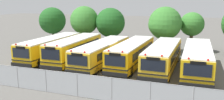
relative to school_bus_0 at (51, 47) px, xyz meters
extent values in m
plane|color=#595651|center=(8.28, 0.00, -1.41)|extent=(160.00, 160.00, 0.00)
cube|color=yellow|center=(0.00, 0.03, -0.02)|extent=(2.48, 10.73, 2.07)
cube|color=white|center=(0.00, 0.03, 1.07)|extent=(2.43, 10.52, 0.12)
cube|color=black|center=(0.03, -5.40, -0.88)|extent=(2.47, 0.17, 0.36)
cube|color=black|center=(0.03, -5.35, 0.35)|extent=(1.99, 0.07, 0.99)
cube|color=black|center=(1.23, 0.33, 0.31)|extent=(0.09, 8.36, 0.75)
cube|color=black|center=(-1.23, 0.32, 0.31)|extent=(0.09, 8.36, 0.75)
cube|color=black|center=(0.00, 0.03, -0.44)|extent=(2.51, 10.84, 0.10)
sphere|color=red|center=(0.70, -5.18, 1.17)|extent=(0.18, 0.18, 0.18)
sphere|color=red|center=(-0.64, -5.19, 1.17)|extent=(0.18, 0.18, 0.18)
cube|color=black|center=(0.03, -5.36, 0.91)|extent=(1.09, 0.09, 0.24)
cylinder|color=black|center=(1.09, -3.93, -0.91)|extent=(0.29, 1.00, 1.00)
cylinder|color=black|center=(-1.05, -3.94, -0.91)|extent=(0.29, 1.00, 1.00)
cylinder|color=black|center=(1.05, 3.59, -0.91)|extent=(0.29, 1.00, 1.00)
cylinder|color=black|center=(-1.09, 3.58, -0.91)|extent=(0.29, 1.00, 1.00)
cube|color=yellow|center=(3.31, -0.22, 0.04)|extent=(2.60, 9.92, 2.20)
cube|color=white|center=(3.31, -0.22, 1.20)|extent=(2.55, 9.72, 0.12)
cube|color=black|center=(3.39, -5.23, -0.88)|extent=(2.50, 0.20, 0.36)
cube|color=black|center=(3.38, -5.18, 0.44)|extent=(2.01, 0.09, 1.06)
cube|color=black|center=(4.54, 0.10, 0.39)|extent=(0.16, 7.71, 0.79)
cube|color=black|center=(2.06, 0.06, 0.39)|extent=(0.16, 7.71, 0.79)
cube|color=black|center=(3.31, -0.22, -0.40)|extent=(2.63, 10.02, 0.10)
sphere|color=red|center=(4.05, -5.00, 1.30)|extent=(0.18, 0.18, 0.18)
sphere|color=red|center=(2.71, -5.02, 1.30)|extent=(0.18, 0.18, 0.18)
cube|color=black|center=(3.38, -5.19, 1.04)|extent=(1.10, 0.10, 0.24)
cylinder|color=black|center=(4.45, -3.75, -0.91)|extent=(0.30, 1.00, 1.00)
cylinder|color=black|center=(2.28, -3.78, -0.91)|extent=(0.30, 1.00, 1.00)
cylinder|color=black|center=(4.34, 2.94, -0.91)|extent=(0.30, 1.00, 1.00)
cylinder|color=black|center=(2.17, 2.90, -0.91)|extent=(0.30, 1.00, 1.00)
cube|color=yellow|center=(6.74, -0.23, -0.08)|extent=(2.79, 11.13, 1.95)
cube|color=white|center=(6.74, -0.23, 0.95)|extent=(2.73, 10.91, 0.12)
cube|color=black|center=(6.59, -5.83, -0.88)|extent=(2.54, 0.23, 0.36)
cube|color=black|center=(6.59, -5.78, 0.27)|extent=(2.04, 0.11, 0.93)
cube|color=black|center=(8.01, 0.04, 0.23)|extent=(0.27, 8.63, 0.70)
cube|color=black|center=(5.48, 0.11, 0.23)|extent=(0.27, 8.63, 0.70)
cube|color=black|center=(6.74, -0.23, -0.47)|extent=(2.81, 11.24, 0.10)
sphere|color=red|center=(7.28, -5.63, 1.05)|extent=(0.18, 0.18, 0.18)
sphere|color=red|center=(5.91, -5.59, 1.05)|extent=(0.18, 0.18, 0.18)
cube|color=black|center=(6.59, -5.79, 0.79)|extent=(1.12, 0.11, 0.24)
cylinder|color=black|center=(7.73, -4.39, -0.91)|extent=(0.31, 1.01, 1.00)
cylinder|color=black|center=(5.52, -4.33, -0.91)|extent=(0.31, 1.01, 1.00)
cylinder|color=black|center=(7.94, 3.48, -0.91)|extent=(0.31, 1.01, 1.00)
cylinder|color=black|center=(5.73, 3.54, -0.91)|extent=(0.31, 1.01, 1.00)
cube|color=#EAA80C|center=(10.01, 0.18, -0.02)|extent=(2.55, 10.47, 2.07)
cube|color=white|center=(10.01, 0.18, 1.07)|extent=(2.50, 10.26, 0.12)
cube|color=black|center=(9.91, -5.10, -0.88)|extent=(2.41, 0.21, 0.36)
cube|color=black|center=(9.91, -5.05, 0.35)|extent=(1.93, 0.10, 0.99)
cube|color=black|center=(11.21, 0.46, 0.31)|extent=(0.19, 8.13, 0.75)
cube|color=black|center=(8.82, 0.50, 0.31)|extent=(0.19, 8.13, 0.75)
cube|color=black|center=(10.01, 0.18, -0.44)|extent=(2.58, 10.57, 0.10)
sphere|color=red|center=(10.56, -4.89, 1.17)|extent=(0.18, 0.18, 0.18)
sphere|color=red|center=(9.26, -4.87, 1.17)|extent=(0.18, 0.18, 0.18)
cube|color=black|center=(9.91, -5.06, 0.91)|extent=(1.06, 0.10, 0.24)
cylinder|color=black|center=(10.97, -3.65, -0.91)|extent=(0.30, 1.01, 1.00)
cylinder|color=black|center=(8.90, -3.61, -0.91)|extent=(0.30, 1.01, 1.00)
cylinder|color=black|center=(11.11, 3.57, -0.91)|extent=(0.30, 1.01, 1.00)
cylinder|color=black|center=(9.03, 3.61, -0.91)|extent=(0.30, 1.01, 1.00)
cube|color=yellow|center=(13.34, 0.02, -0.03)|extent=(2.50, 10.78, 2.05)
cube|color=white|center=(13.34, 0.02, 1.05)|extent=(2.45, 10.56, 0.12)
cube|color=black|center=(13.33, -5.43, -0.88)|extent=(2.53, 0.16, 0.36)
cube|color=black|center=(13.33, -5.38, 0.34)|extent=(2.03, 0.06, 0.98)
cube|color=black|center=(14.60, 0.32, 0.29)|extent=(0.05, 8.40, 0.74)
cube|color=black|center=(12.08, 0.33, 0.29)|extent=(0.05, 8.40, 0.74)
cube|color=black|center=(13.34, 0.02, -0.44)|extent=(2.52, 10.88, 0.10)
sphere|color=red|center=(14.01, -5.21, 1.15)|extent=(0.18, 0.18, 0.18)
sphere|color=red|center=(12.65, -5.21, 1.15)|extent=(0.18, 0.18, 0.18)
cube|color=black|center=(13.33, -5.39, 0.89)|extent=(1.12, 0.08, 0.24)
cylinder|color=black|center=(14.43, -3.96, -0.91)|extent=(0.28, 1.00, 1.00)
cylinder|color=black|center=(12.23, -3.96, -0.91)|extent=(0.28, 1.00, 1.00)
cylinder|color=black|center=(14.44, 3.61, -0.91)|extent=(0.28, 1.00, 1.00)
cylinder|color=black|center=(12.25, 3.61, -0.91)|extent=(0.28, 1.00, 1.00)
cube|color=yellow|center=(16.65, -0.08, -0.02)|extent=(2.83, 11.26, 2.08)
cube|color=white|center=(16.65, -0.08, 1.09)|extent=(2.77, 11.04, 0.12)
cube|color=black|center=(16.80, -5.75, -0.88)|extent=(2.59, 0.23, 0.36)
cube|color=black|center=(16.80, -5.70, 0.36)|extent=(2.08, 0.11, 1.00)
cube|color=black|center=(17.93, 0.25, 0.32)|extent=(0.27, 8.73, 0.75)
cube|color=black|center=(15.36, 0.19, 0.32)|extent=(0.27, 8.73, 0.75)
cube|color=black|center=(16.65, -0.08, -0.43)|extent=(2.86, 11.38, 0.10)
sphere|color=red|center=(17.49, -5.51, 1.19)|extent=(0.18, 0.18, 0.18)
sphere|color=red|center=(16.10, -5.55, 1.19)|extent=(0.18, 0.18, 0.18)
cube|color=black|center=(16.80, -5.71, 0.93)|extent=(1.14, 0.11, 0.24)
cylinder|color=black|center=(17.89, -4.25, -0.91)|extent=(0.31, 1.01, 1.00)
cylinder|color=black|center=(15.63, -4.31, -0.91)|extent=(0.31, 1.01, 1.00)
cylinder|color=black|center=(17.67, 3.75, -0.91)|extent=(0.31, 1.01, 1.00)
cylinder|color=black|center=(15.42, 3.69, -0.91)|extent=(0.31, 1.01, 1.00)
cylinder|color=#4C3823|center=(-6.01, 9.48, -0.38)|extent=(0.33, 0.33, 2.05)
sphere|color=#1E561E|center=(-6.01, 9.48, 2.25)|extent=(4.28, 4.28, 4.28)
sphere|color=#1E561E|center=(-5.73, 9.70, 2.06)|extent=(3.28, 3.28, 3.28)
cylinder|color=#4C3823|center=(0.46, 8.02, -0.18)|extent=(0.42, 0.42, 2.46)
sphere|color=#387A2D|center=(0.46, 8.02, 2.61)|extent=(4.14, 4.14, 4.14)
sphere|color=#387A2D|center=(0.90, 8.26, 2.65)|extent=(2.94, 2.94, 2.94)
cylinder|color=#4C3823|center=(4.34, 8.57, -0.33)|extent=(0.29, 0.29, 2.16)
sphere|color=#1E561E|center=(4.34, 8.57, 2.34)|extent=(4.22, 4.22, 4.22)
sphere|color=#1E561E|center=(3.82, 8.66, 2.15)|extent=(3.21, 3.21, 3.21)
cylinder|color=#4C3823|center=(12.21, 8.10, -0.25)|extent=(0.45, 0.45, 2.32)
sphere|color=#387A2D|center=(12.21, 8.10, 2.54)|extent=(4.35, 4.35, 4.35)
sphere|color=#387A2D|center=(11.60, 7.72, 2.37)|extent=(3.03, 3.03, 3.03)
cylinder|color=#4C3823|center=(15.51, 10.08, -0.13)|extent=(0.46, 0.46, 2.56)
sphere|color=#387A2D|center=(15.51, 10.08, 2.36)|extent=(3.21, 3.21, 3.21)
sphere|color=#387A2D|center=(15.73, 10.03, 2.73)|extent=(2.27, 2.27, 2.27)
cylinder|color=#9EA0A3|center=(3.24, -9.63, -0.52)|extent=(0.07, 0.07, 1.78)
cylinder|color=#9EA0A3|center=(5.93, -9.63, -0.52)|extent=(0.07, 0.07, 1.78)
cylinder|color=#9EA0A3|center=(8.63, -9.63, -0.52)|extent=(0.07, 0.07, 1.78)
cylinder|color=#9EA0A3|center=(11.32, -9.63, -0.52)|extent=(0.07, 0.07, 1.78)
cylinder|color=#9EA0A3|center=(14.01, -9.63, -0.52)|extent=(0.07, 0.07, 1.78)
cylinder|color=#9EA0A3|center=(16.70, -9.63, -0.52)|extent=(0.07, 0.07, 1.78)
cube|color=#ADB2B7|center=(8.63, -9.63, -0.52)|extent=(21.54, 0.02, 1.74)
cylinder|color=#9EA0A3|center=(8.63, -9.63, 0.34)|extent=(21.54, 0.04, 0.04)
cone|color=#EA5914|center=(7.91, -7.95, -1.13)|extent=(0.43, 0.43, 0.56)
camera|label=1|loc=(17.02, -24.92, 5.63)|focal=39.87mm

